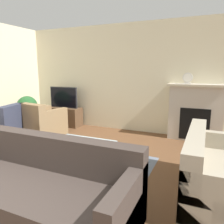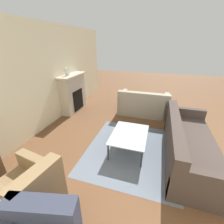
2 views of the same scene
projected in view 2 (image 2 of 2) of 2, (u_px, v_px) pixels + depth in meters
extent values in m
cube|color=beige|center=(22.00, 84.00, 3.38)|extent=(8.70, 0.06, 2.70)
cube|color=slate|center=(131.00, 150.00, 3.39)|extent=(2.20, 1.95, 0.00)
cube|color=#BCB2A3|center=(73.00, 93.00, 5.14)|extent=(1.13, 0.33, 1.26)
cube|color=black|center=(78.00, 100.00, 5.19)|extent=(0.62, 0.01, 0.71)
cube|color=beige|center=(72.00, 75.00, 4.87)|extent=(1.25, 0.39, 0.05)
cube|color=#3D332D|center=(189.00, 148.00, 3.11)|extent=(2.36, 0.92, 0.42)
cube|color=#3D332D|center=(174.00, 129.00, 3.03)|extent=(2.36, 0.20, 0.40)
cube|color=#3D332D|center=(203.00, 190.00, 2.09)|extent=(0.14, 0.92, 0.66)
cube|color=#3D332D|center=(184.00, 119.00, 4.02)|extent=(0.14, 0.92, 0.66)
cube|color=#9E937F|center=(143.00, 107.00, 5.11)|extent=(0.92, 1.60, 0.42)
cube|color=#9E937F|center=(143.00, 99.00, 4.62)|extent=(0.20, 1.60, 0.40)
cube|color=#9E937F|center=(166.00, 106.00, 4.86)|extent=(0.92, 0.14, 0.66)
cube|color=#9E937F|center=(123.00, 101.00, 5.25)|extent=(0.92, 0.14, 0.66)
cube|color=#33384C|center=(42.00, 215.00, 1.52)|extent=(0.36, 0.77, 0.40)
cube|color=#8C704C|center=(28.00, 195.00, 2.16)|extent=(0.83, 0.95, 0.42)
cube|color=#8C704C|center=(37.00, 184.00, 1.85)|extent=(0.72, 0.31, 0.40)
cube|color=#8C704C|center=(42.00, 175.00, 2.33)|extent=(0.27, 0.86, 0.66)
cube|color=#8C704C|center=(5.00, 207.00, 1.88)|extent=(0.27, 0.86, 0.66)
cylinder|color=#333338|center=(141.00, 159.00, 2.84)|extent=(0.04, 0.04, 0.39)
cylinder|color=#333338|center=(146.00, 134.00, 3.64)|extent=(0.04, 0.04, 0.39)
cylinder|color=#333338|center=(108.00, 152.00, 3.02)|extent=(0.04, 0.04, 0.39)
cylinder|color=#333338|center=(120.00, 129.00, 3.82)|extent=(0.04, 0.04, 0.39)
cube|color=silver|center=(129.00, 134.00, 3.24)|extent=(1.00, 0.75, 0.02)
cube|color=beige|center=(67.00, 75.00, 4.68)|extent=(0.15, 0.07, 0.03)
cylinder|color=beige|center=(67.00, 71.00, 4.63)|extent=(0.21, 0.07, 0.21)
cylinder|color=white|center=(68.00, 71.00, 4.62)|extent=(0.17, 0.00, 0.17)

